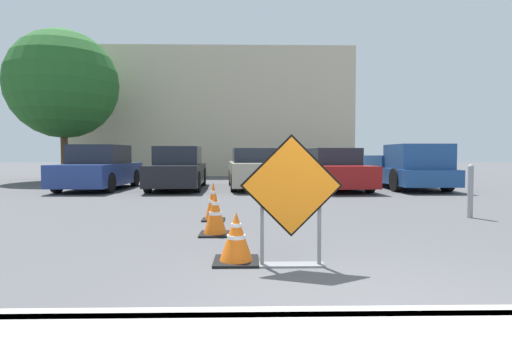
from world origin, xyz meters
name	(u,v)px	position (x,y,z in m)	size (l,w,h in m)	color
ground_plane	(279,194)	(0.00, 10.00, 0.00)	(96.00, 96.00, 0.00)	#4C4C4F
curb_lip	(384,320)	(0.00, 0.00, 0.07)	(30.00, 0.20, 0.14)	#999993
road_closed_sign	(291,196)	(-0.50, 1.63, 0.81)	(1.16, 0.20, 1.51)	black
traffic_cone_nearest	(236,238)	(-1.13, 1.84, 0.29)	(0.53, 0.53, 0.60)	black
traffic_cone_second	(215,214)	(-1.51, 3.44, 0.33)	(0.49, 0.49, 0.68)	black
traffic_cone_third	(213,202)	(-1.66, 4.83, 0.36)	(0.43, 0.43, 0.74)	black
parked_car_nearest	(99,169)	(-6.39, 11.73, 0.73)	(2.03, 4.33, 1.61)	navy
parked_car_second	(178,169)	(-3.56, 11.84, 0.72)	(1.96, 4.60, 1.56)	black
parked_car_third	(255,170)	(-0.72, 12.11, 0.70)	(2.17, 4.66, 1.49)	#A39984
parked_car_fourth	(333,170)	(2.11, 11.61, 0.69)	(2.08, 4.74, 1.49)	maroon
pickup_truck	(408,169)	(4.94, 11.77, 0.73)	(2.05, 5.17, 1.62)	navy
bollard_nearest	(470,190)	(3.48, 5.06, 0.57)	(0.12, 0.12, 1.08)	gray
building_facade_backdrop	(213,115)	(-3.19, 22.51, 3.73)	(16.72, 5.00, 7.47)	beige
street_tree_behind_lot	(63,84)	(-9.79, 16.45, 4.59)	(5.10, 5.10, 7.15)	#513823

